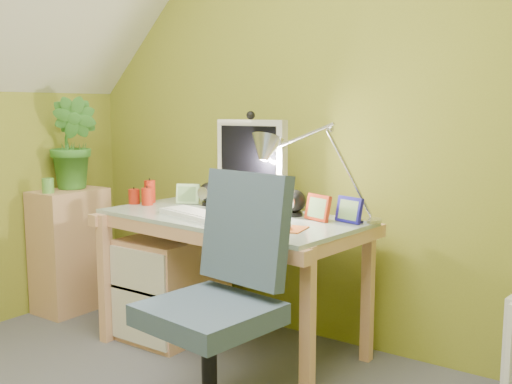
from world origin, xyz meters
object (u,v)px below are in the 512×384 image
Objects in this scene: monitor at (252,155)px; task_chair at (209,311)px; potted_plant at (74,143)px; desk at (231,284)px; desk_lamp at (331,151)px; side_ledge at (71,250)px.

monitor is 0.61× the size of task_chair.
potted_plant is at bearing 165.49° from task_chair.
desk is 1.33m from potted_plant.
monitor is 0.87× the size of desk_lamp.
side_ledge is (-1.62, -0.24, -0.65)m from desk_lamp.
desk_lamp is at bearing 8.35° from side_ledge.
task_chair is (1.54, -0.56, 0.09)m from side_ledge.
task_chair is at bearing -20.00° from side_ledge.
potted_plant is (-1.61, -0.19, -0.01)m from desk_lamp.
task_chair is at bearing -93.95° from desk_lamp.
potted_plant reaches higher than task_chair.
desk_lamp is 0.89× the size of side_ledge.
desk is 0.83m from desk_lamp.
potted_plant reaches higher than monitor.
desk_lamp is 0.98m from task_chair.
desk is 1.42× the size of task_chair.
desk_lamp is at bearing 26.66° from desk.
desk_lamp is at bearing 91.74° from task_chair.
side_ledge is (-1.17, -0.24, -0.61)m from monitor.
task_chair is at bearing -69.11° from monitor.
side_ledge is at bearing -172.64° from monitor.
monitor is at bearing 11.48° from side_ledge.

